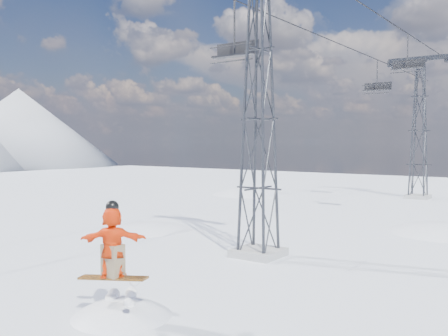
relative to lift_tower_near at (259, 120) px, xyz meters
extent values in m
plane|color=white|center=(-0.80, -8.00, -5.47)|extent=(120.00, 120.00, 0.00)
sphere|color=white|center=(-12.80, 20.00, -15.87)|extent=(22.00, 22.00, 22.00)
cube|color=#999999|center=(0.00, 0.00, -5.32)|extent=(1.80, 1.80, 0.30)
cube|color=#999999|center=(0.00, 25.00, -5.32)|extent=(1.80, 1.80, 0.30)
cube|color=#2E3035|center=(0.00, 25.00, 5.78)|extent=(5.00, 0.35, 0.35)
cube|color=#2E3035|center=(-2.20, 25.00, 5.58)|extent=(0.80, 0.25, 0.50)
cylinder|color=black|center=(-2.20, 11.50, 5.38)|extent=(0.06, 51.00, 0.06)
cylinder|color=black|center=(2.20, 11.50, 5.38)|extent=(0.06, 51.00, 0.06)
cone|color=slate|center=(-78.80, 40.00, 2.03)|extent=(38.00, 38.00, 15.00)
cube|color=#A65E16|center=(0.63, -8.29, -4.37)|extent=(1.91, 0.91, 0.17)
imported|color=#F83D0B|center=(0.63, -8.29, -3.44)|extent=(1.67, 1.47, 1.83)
cube|color=#78664A|center=(0.63, -8.29, -3.93)|extent=(0.64, 0.62, 0.84)
sphere|color=black|center=(0.63, -8.29, -2.54)|extent=(0.34, 0.34, 0.34)
cylinder|color=black|center=(-2.20, 1.54, 4.17)|extent=(0.09, 0.09, 2.43)
cube|color=black|center=(-2.20, 1.54, 2.96)|extent=(2.21, 0.50, 0.09)
cube|color=black|center=(-2.20, 1.78, 3.29)|extent=(2.21, 0.07, 0.61)
cylinder|color=black|center=(-2.20, 1.26, 2.68)|extent=(2.21, 0.07, 0.07)
cylinder|color=black|center=(-2.20, 1.21, 3.34)|extent=(2.21, 0.06, 0.06)
cylinder|color=black|center=(2.20, 12.99, 4.39)|extent=(0.07, 0.07, 1.99)
cube|color=black|center=(2.20, 12.99, 3.39)|extent=(1.81, 0.41, 0.07)
cube|color=black|center=(2.20, 13.19, 3.66)|extent=(1.81, 0.05, 0.50)
cylinder|color=black|center=(2.20, 12.76, 3.16)|extent=(1.81, 0.05, 0.05)
cylinder|color=black|center=(2.20, 12.72, 3.71)|extent=(1.81, 0.05, 0.05)
cylinder|color=black|center=(-2.20, 21.08, 4.23)|extent=(0.08, 0.08, 2.30)
cube|color=black|center=(-2.20, 21.08, 3.08)|extent=(2.09, 0.47, 0.08)
cube|color=black|center=(-2.20, 21.31, 3.39)|extent=(2.09, 0.06, 0.58)
cylinder|color=black|center=(-2.20, 20.82, 2.82)|extent=(2.09, 0.06, 0.06)
cylinder|color=black|center=(-2.20, 20.76, 3.45)|extent=(2.09, 0.05, 0.05)
camera|label=1|loc=(10.25, -17.01, -0.87)|focal=40.00mm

